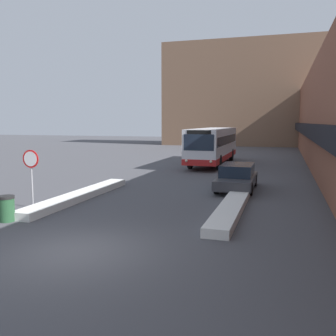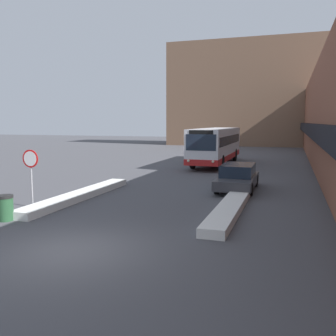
{
  "view_description": "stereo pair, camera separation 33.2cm",
  "coord_description": "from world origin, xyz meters",
  "px_view_note": "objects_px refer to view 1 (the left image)",
  "views": [
    {
      "loc": [
        5.54,
        -8.89,
        3.62
      ],
      "look_at": [
        0.09,
        8.7,
        1.35
      ],
      "focal_mm": 40.0,
      "sensor_mm": 36.0,
      "label": 1
    },
    {
      "loc": [
        5.86,
        -8.79,
        3.62
      ],
      "look_at": [
        0.09,
        8.7,
        1.35
      ],
      "focal_mm": 40.0,
      "sensor_mm": 36.0,
      "label": 2
    }
  ],
  "objects_px": {
    "parked_car_front": "(237,177)",
    "trash_bin": "(7,208)",
    "city_bus": "(213,145)",
    "stop_sign": "(31,166)"
  },
  "relations": [
    {
      "from": "city_bus",
      "to": "trash_bin",
      "type": "relative_size",
      "value": 11.96
    },
    {
      "from": "stop_sign",
      "to": "parked_car_front",
      "type": "bearing_deg",
      "value": 41.61
    },
    {
      "from": "parked_car_front",
      "to": "trash_bin",
      "type": "xyz_separation_m",
      "value": [
        -7.26,
        -9.04,
        -0.22
      ]
    },
    {
      "from": "parked_car_front",
      "to": "stop_sign",
      "type": "bearing_deg",
      "value": -138.39
    },
    {
      "from": "city_bus",
      "to": "parked_car_front",
      "type": "height_order",
      "value": "city_bus"
    },
    {
      "from": "parked_car_front",
      "to": "stop_sign",
      "type": "distance_m",
      "value": 10.45
    },
    {
      "from": "trash_bin",
      "to": "parked_car_front",
      "type": "bearing_deg",
      "value": 51.21
    },
    {
      "from": "city_bus",
      "to": "parked_car_front",
      "type": "relative_size",
      "value": 2.42
    },
    {
      "from": "parked_car_front",
      "to": "stop_sign",
      "type": "relative_size",
      "value": 1.9
    },
    {
      "from": "city_bus",
      "to": "parked_car_front",
      "type": "bearing_deg",
      "value": -73.45
    }
  ]
}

